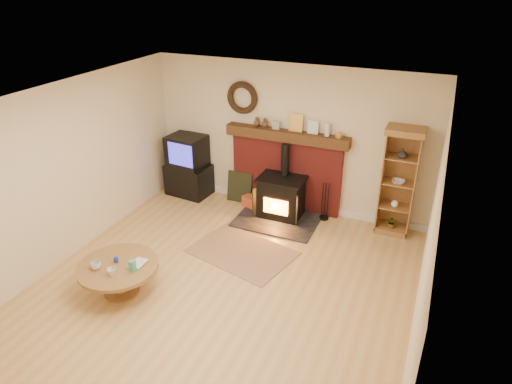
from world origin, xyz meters
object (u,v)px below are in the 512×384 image
at_px(tv_unit, 188,167).
at_px(curio_cabinet, 398,182).
at_px(coffee_table, 118,270).
at_px(wood_stove, 281,199).

height_order(tv_unit, curio_cabinet, curio_cabinet).
relative_size(tv_unit, coffee_table, 1.10).
height_order(wood_stove, curio_cabinet, curio_cabinet).
height_order(wood_stove, tv_unit, wood_stove).
distance_m(curio_cabinet, coffee_table, 4.46).
bearing_deg(wood_stove, curio_cabinet, 8.38).
bearing_deg(wood_stove, coffee_table, -114.18).
xyz_separation_m(curio_cabinet, coffee_table, (-3.15, -3.10, -0.54)).
distance_m(wood_stove, tv_unit, 1.98).
bearing_deg(wood_stove, tv_unit, 174.34).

